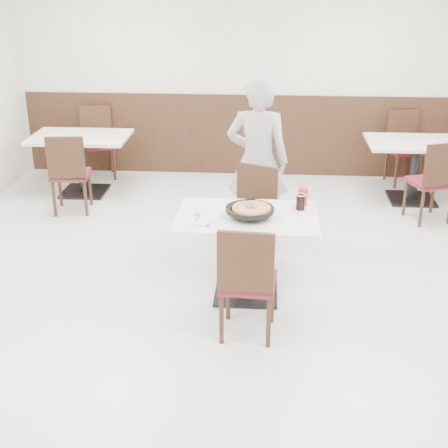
# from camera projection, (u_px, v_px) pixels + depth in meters

# --- Properties ---
(floor) EXTENTS (7.00, 7.00, 0.00)m
(floor) POSITION_uv_depth(u_px,v_px,m) (221.00, 294.00, 5.55)
(floor) COLOR #BBBBB6
(floor) RESTS_ON ground
(wall_back) EXTENTS (6.00, 0.04, 2.80)m
(wall_back) POSITION_uv_depth(u_px,v_px,m) (241.00, 72.00, 8.23)
(wall_back) COLOR beige
(wall_back) RESTS_ON floor
(wainscot_back) EXTENTS (5.90, 0.03, 1.10)m
(wainscot_back) POSITION_uv_depth(u_px,v_px,m) (240.00, 135.00, 8.54)
(wainscot_back) COLOR black
(wainscot_back) RESTS_ON floor
(main_table) EXTENTS (1.23, 0.84, 0.75)m
(main_table) POSITION_uv_depth(u_px,v_px,m) (247.00, 255.00, 5.42)
(main_table) COLOR white
(main_table) RESTS_ON floor
(chair_near) EXTENTS (0.45, 0.45, 0.95)m
(chair_near) POSITION_uv_depth(u_px,v_px,m) (248.00, 279.00, 4.79)
(chair_near) COLOR black
(chair_near) RESTS_ON floor
(chair_far) EXTENTS (0.56, 0.56, 0.95)m
(chair_far) POSITION_uv_depth(u_px,v_px,m) (248.00, 218.00, 5.94)
(chair_far) COLOR black
(chair_far) RESTS_ON floor
(trivet) EXTENTS (0.14, 0.14, 0.04)m
(trivet) POSITION_uv_depth(u_px,v_px,m) (250.00, 215.00, 5.23)
(trivet) COLOR black
(trivet) RESTS_ON main_table
(pizza_pan) EXTENTS (0.36, 0.36, 0.01)m
(pizza_pan) POSITION_uv_depth(u_px,v_px,m) (250.00, 213.00, 5.21)
(pizza_pan) COLOR black
(pizza_pan) RESTS_ON trivet
(pizza) EXTENTS (0.30, 0.30, 0.02)m
(pizza) POSITION_uv_depth(u_px,v_px,m) (251.00, 210.00, 5.21)
(pizza) COLOR #AF8039
(pizza) RESTS_ON pizza_pan
(pizza_server) EXTENTS (0.09, 0.11, 0.00)m
(pizza_server) POSITION_uv_depth(u_px,v_px,m) (250.00, 205.00, 5.23)
(pizza_server) COLOR silver
(pizza_server) RESTS_ON pizza
(napkin) EXTENTS (0.20, 0.20, 0.00)m
(napkin) POSITION_uv_depth(u_px,v_px,m) (198.00, 223.00, 5.11)
(napkin) COLOR silver
(napkin) RESTS_ON main_table
(side_plate) EXTENTS (0.21, 0.21, 0.01)m
(side_plate) POSITION_uv_depth(u_px,v_px,m) (200.00, 221.00, 5.14)
(side_plate) COLOR white
(side_plate) RESTS_ON napkin
(fork) EXTENTS (0.04, 0.15, 0.00)m
(fork) POSITION_uv_depth(u_px,v_px,m) (198.00, 218.00, 5.16)
(fork) COLOR silver
(fork) RESTS_ON side_plate
(cola_glass) EXTENTS (0.08, 0.08, 0.13)m
(cola_glass) POSITION_uv_depth(u_px,v_px,m) (301.00, 202.00, 5.37)
(cola_glass) COLOR black
(cola_glass) RESTS_ON main_table
(red_cup) EXTENTS (0.09, 0.09, 0.16)m
(red_cup) POSITION_uv_depth(u_px,v_px,m) (303.00, 196.00, 5.47)
(red_cup) COLOR red
(red_cup) RESTS_ON main_table
(diner_person) EXTENTS (0.67, 0.47, 1.73)m
(diner_person) POSITION_uv_depth(u_px,v_px,m) (258.00, 162.00, 6.32)
(diner_person) COLOR #A4A3A8
(diner_person) RESTS_ON floor
(bg_table_left) EXTENTS (1.28, 0.93, 0.75)m
(bg_table_left) POSITION_uv_depth(u_px,v_px,m) (83.00, 164.00, 7.87)
(bg_table_left) COLOR white
(bg_table_left) RESTS_ON floor
(bg_chair_left_near) EXTENTS (0.47, 0.47, 0.95)m
(bg_chair_left_near) POSITION_uv_depth(u_px,v_px,m) (70.00, 172.00, 7.25)
(bg_chair_left_near) COLOR black
(bg_chair_left_near) RESTS_ON floor
(bg_chair_left_far) EXTENTS (0.54, 0.54, 0.95)m
(bg_chair_left_far) POSITION_uv_depth(u_px,v_px,m) (98.00, 143.00, 8.42)
(bg_chair_left_far) COLOR black
(bg_chair_left_far) RESTS_ON floor
(bg_table_right) EXTENTS (1.24, 0.86, 0.75)m
(bg_table_right) POSITION_uv_depth(u_px,v_px,m) (414.00, 171.00, 7.62)
(bg_table_right) COLOR white
(bg_table_right) RESTS_ON floor
(bg_chair_right_near) EXTENTS (0.53, 0.53, 0.95)m
(bg_chair_right_near) POSITION_uv_depth(u_px,v_px,m) (430.00, 180.00, 6.99)
(bg_chair_right_near) COLOR black
(bg_chair_right_near) RESTS_ON floor
(bg_chair_right_far) EXTENTS (0.50, 0.50, 0.95)m
(bg_chair_right_far) POSITION_uv_depth(u_px,v_px,m) (406.00, 149.00, 8.17)
(bg_chair_right_far) COLOR black
(bg_chair_right_far) RESTS_ON floor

